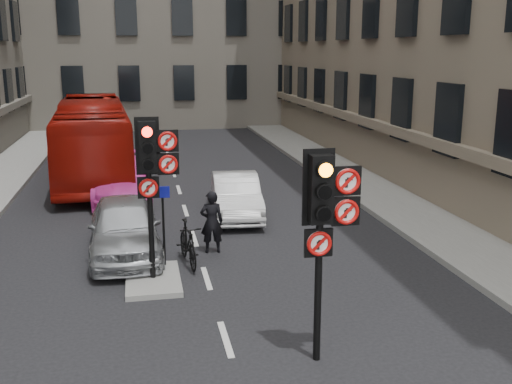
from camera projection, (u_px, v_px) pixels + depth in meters
name	position (u px, v px, depth m)	size (l,w,h in m)	color
pavement_right	(382.00, 191.00, 21.67)	(3.00, 50.00, 0.16)	gray
centre_island	(153.00, 280.00, 13.41)	(1.20, 2.00, 0.12)	gray
signal_near	(325.00, 211.00, 9.51)	(0.91, 0.40, 3.58)	black
signal_far	(152.00, 164.00, 12.80)	(0.91, 0.40, 3.58)	black
car_silver	(124.00, 227.00, 15.04)	(1.74, 4.32, 1.47)	#A1A5A9
car_white	(236.00, 196.00, 18.60)	(1.39, 3.98, 1.31)	silver
car_pink	(122.00, 180.00, 20.66)	(1.97, 4.85, 1.41)	#EA44B4
bus_red	(93.00, 139.00, 24.15)	(2.65, 11.31, 3.15)	maroon
motorcycle	(188.00, 243.00, 14.42)	(0.50, 1.77, 1.06)	black
motorcyclist	(212.00, 222.00, 15.22)	(0.59, 0.39, 1.62)	black
info_sign	(163.00, 215.00, 13.87)	(0.33, 0.10, 1.91)	black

